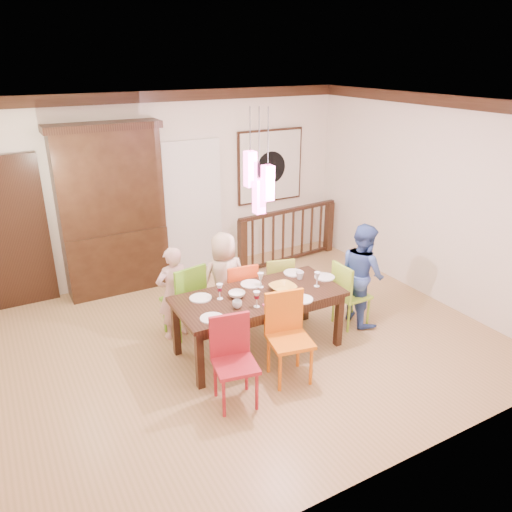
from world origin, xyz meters
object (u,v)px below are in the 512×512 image
chair_end_right (352,290)px  person_far_left (173,293)px  balustrade (288,234)px  chair_far_left (183,294)px  china_hutch (112,210)px  dining_table (259,301)px  person_end_right (362,274)px  person_far_mid (224,279)px

chair_end_right → person_far_left: 2.33m
balustrade → person_far_left: 2.97m
chair_far_left → china_hutch: size_ratio=0.39×
dining_table → chair_far_left: bearing=129.7°
china_hutch → person_end_right: china_hutch is taller
person_far_mid → balustrade: bearing=-139.2°
person_far_left → chair_far_left: bearing=-179.9°
chair_end_right → balustrade: balustrade is taller
balustrade → person_far_mid: 2.37m
balustrade → person_end_right: size_ratio=1.46×
dining_table → balustrade: 2.88m
chair_far_left → person_end_right: size_ratio=0.71×
person_far_mid → person_end_right: 1.83m
dining_table → china_hutch: size_ratio=0.80×
person_far_left → person_end_right: 2.49m
dining_table → person_far_mid: bearing=95.8°
dining_table → person_far_mid: 0.81m
dining_table → balustrade: balustrade is taller
person_far_left → person_far_mid: person_far_mid is taller
chair_far_left → person_far_mid: (0.58, -0.01, 0.07)m
dining_table → person_far_left: (-0.78, 0.80, -0.05)m
dining_table → china_hutch: china_hutch is taller
chair_far_left → person_far_left: 0.14m
balustrade → person_far_left: size_ratio=1.64×
balustrade → person_far_mid: size_ratio=1.58×
person_far_mid → china_hutch: bearing=-56.8°
dining_table → chair_end_right: bearing=-1.1°
china_hutch → person_far_mid: 2.10m
dining_table → person_end_right: 1.57m
chair_end_right → person_end_right: (0.18, 0.03, 0.18)m
dining_table → person_far_left: size_ratio=1.65×
chair_far_left → chair_end_right: bearing=145.4°
dining_table → chair_far_left: 1.05m
china_hutch → person_end_right: 3.71m
balustrade → person_end_right: person_end_right is taller
balustrade → person_end_right: (-0.27, -2.24, 0.19)m
chair_end_right → person_far_mid: 1.69m
person_far_mid → chair_end_right: bearing=153.4°
person_far_left → dining_table: bearing=127.6°
chair_far_left → person_far_mid: bearing=168.1°
person_far_left → person_far_mid: 0.71m
china_hutch → balustrade: size_ratio=1.25×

